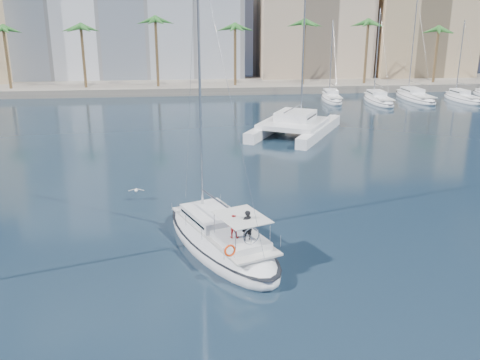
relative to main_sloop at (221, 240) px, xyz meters
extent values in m
plane|color=black|center=(0.18, 2.39, -0.54)|extent=(160.00, 160.00, 0.00)
cube|color=gray|center=(0.18, 63.39, 0.06)|extent=(120.00, 14.00, 1.20)
cube|color=white|center=(-11.82, 75.39, 13.46)|extent=(42.00, 16.00, 28.00)
cube|color=#C6AC8E|center=(22.18, 72.39, 9.46)|extent=(20.00, 14.00, 20.00)
cube|color=tan|center=(42.18, 70.39, 8.46)|extent=(18.00, 12.00, 18.00)
cylinder|color=brown|center=(0.18, 59.39, 4.71)|extent=(0.44, 0.44, 10.50)
sphere|color=#2B6B27|center=(0.18, 59.39, 9.96)|extent=(3.60, 3.60, 3.60)
cylinder|color=brown|center=(34.18, 59.39, 4.71)|extent=(0.44, 0.44, 10.50)
sphere|color=#2B6B27|center=(34.18, 59.39, 9.96)|extent=(3.60, 3.60, 3.60)
ellipsoid|color=white|center=(0.00, 0.01, -0.18)|extent=(7.88, 12.40, 2.46)
ellipsoid|color=black|center=(0.00, 0.01, 0.17)|extent=(7.96, 12.52, 0.18)
cube|color=silver|center=(0.08, -0.20, 0.76)|extent=(5.78, 9.24, 0.12)
cube|color=white|center=(-0.42, 1.06, 1.12)|extent=(3.79, 4.54, 0.60)
cube|color=black|center=(-0.42, 1.06, 1.14)|extent=(3.64, 4.12, 0.14)
cylinder|color=#B7BABF|center=(-0.93, 2.33, 8.58)|extent=(0.15, 0.15, 15.53)
cylinder|color=#B7BABF|center=(-0.04, 0.11, 2.32)|extent=(1.87, 4.48, 0.11)
cube|color=white|center=(0.93, -2.32, 1.00)|extent=(3.18, 3.58, 0.36)
cube|color=silver|center=(0.97, -2.43, 2.37)|extent=(3.18, 3.58, 0.04)
torus|color=silver|center=(1.35, -3.38, 1.67)|extent=(0.91, 0.41, 0.96)
torus|color=#FF3F0D|center=(0.17, -4.34, 1.37)|extent=(0.66, 0.42, 0.64)
imported|color=black|center=(1.21, -2.77, 2.01)|extent=(0.71, 0.59, 1.67)
imported|color=#A1181A|center=(0.52, -2.34, 1.82)|extent=(0.73, 0.63, 1.28)
cube|color=white|center=(7.94, 30.20, 0.01)|extent=(7.77, 12.39, 1.10)
cube|color=white|center=(12.79, 27.43, 0.01)|extent=(7.77, 12.39, 1.10)
cube|color=white|center=(10.03, 28.23, 0.76)|extent=(9.08, 9.56, 0.50)
cube|color=white|center=(10.37, 28.82, 1.46)|extent=(5.26, 5.39, 1.00)
cube|color=black|center=(10.37, 28.82, 1.51)|extent=(5.01, 4.93, 0.18)
cylinder|color=#B7BABF|center=(11.38, 30.59, 10.02)|extent=(0.18, 0.18, 18.11)
ellipsoid|color=silver|center=(-5.48, 8.64, 0.29)|extent=(0.23, 0.45, 0.21)
sphere|color=silver|center=(-5.48, 8.85, 0.31)|extent=(0.12, 0.12, 0.12)
cube|color=gray|center=(-5.80, 8.64, 0.32)|extent=(0.51, 0.19, 0.12)
cube|color=gray|center=(-5.16, 8.64, 0.32)|extent=(0.51, 0.19, 0.12)
camera|label=1|loc=(-1.89, -28.37, 12.88)|focal=40.00mm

